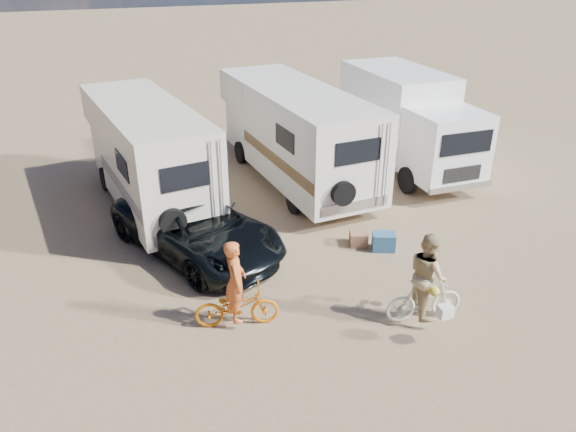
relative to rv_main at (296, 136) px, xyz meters
name	(u,v)px	position (x,y,z in m)	size (l,w,h in m)	color
ground	(403,296)	(-0.22, -7.21, -1.53)	(140.00, 140.00, 0.00)	#927757
rv_main	(296,136)	(0.00, 0.00, 0.00)	(2.44, 7.69, 3.06)	white
rv_left	(149,158)	(-4.75, -0.50, 0.02)	(2.18, 6.70, 3.09)	white
box_truck	(409,123)	(3.99, -0.39, 0.11)	(2.31, 6.28, 3.28)	white
dark_suv	(197,227)	(-4.08, -3.61, -0.82)	(2.34, 5.07, 1.41)	black
bike_man	(237,306)	(-3.98, -6.89, -1.08)	(0.59, 1.71, 0.90)	#D76805
bike_woman	(424,299)	(-0.31, -8.07, -1.04)	(0.46, 1.64, 0.98)	beige
rider_man	(236,288)	(-3.98, -6.89, -0.64)	(0.64, 0.42, 1.77)	#C65924
rider_woman	(427,282)	(-0.31, -8.07, -0.61)	(0.89, 0.69, 1.83)	tan
bike_parked	(427,173)	(3.84, -1.93, -1.12)	(0.54, 1.56, 0.82)	#2B2D2A
cooler	(384,242)	(0.39, -5.21, -1.30)	(0.57, 0.42, 0.46)	#295984
crate	(359,238)	(-0.08, -4.74, -1.35)	(0.45, 0.45, 0.36)	brown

